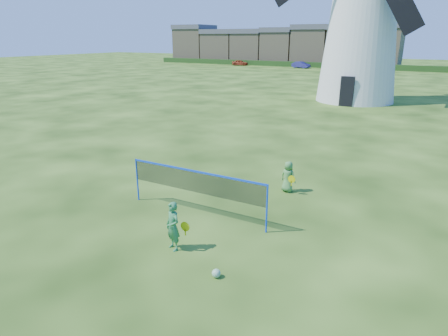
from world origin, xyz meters
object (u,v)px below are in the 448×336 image
at_px(badminton_net, 196,182).
at_px(car_left, 240,63).
at_px(windmill, 363,18).
at_px(player_girl, 173,226).
at_px(car_right, 301,65).
at_px(player_boy, 288,177).
at_px(play_ball, 216,273).

height_order(badminton_net, car_left, badminton_net).
xyz_separation_m(windmill, player_girl, (1.22, -29.43, -6.50)).
xyz_separation_m(player_girl, car_right, (-18.57, 65.88, -0.09)).
distance_m(windmill, player_girl, 30.16).
relative_size(car_left, car_right, 0.91).
relative_size(badminton_net, car_left, 1.52).
height_order(player_girl, car_left, player_girl).
relative_size(player_girl, car_left, 0.42).
distance_m(player_boy, play_ball, 6.15).
relative_size(player_girl, play_ball, 6.34).
bearing_deg(windmill, player_girl, -87.64).
height_order(player_girl, player_boy, player_girl).
height_order(player_girl, car_right, player_girl).
relative_size(windmill, car_left, 6.24).
bearing_deg(windmill, badminton_net, -88.82).
xyz_separation_m(player_girl, play_ball, (1.70, -0.57, -0.59)).
bearing_deg(badminton_net, car_right, 105.70).
xyz_separation_m(car_left, car_right, (13.37, -0.50, 0.04)).
height_order(player_boy, play_ball, player_boy).
bearing_deg(player_girl, play_ball, 3.30).
height_order(windmill, car_right, windmill).
relative_size(windmill, badminton_net, 4.11).
relative_size(badminton_net, car_right, 1.37).
height_order(play_ball, car_left, car_left).
bearing_deg(play_ball, car_right, 106.97).
distance_m(player_boy, car_right, 63.51).
bearing_deg(car_left, player_boy, -164.24).
height_order(badminton_net, player_girl, badminton_net).
bearing_deg(car_right, player_girl, -145.87).
xyz_separation_m(play_ball, car_right, (-20.28, 66.45, 0.50)).
distance_m(car_left, car_right, 13.38).
bearing_deg(windmill, car_right, 115.46).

